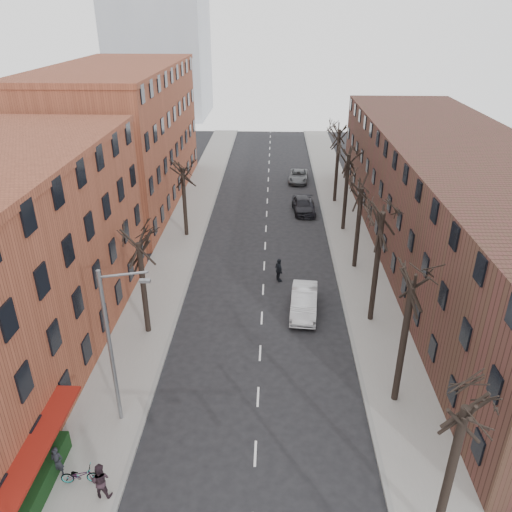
# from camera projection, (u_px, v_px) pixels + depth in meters

# --- Properties ---
(sidewalk_left) EXTENTS (4.00, 90.00, 0.15)m
(sidewalk_left) POSITION_uv_depth(u_px,v_px,m) (184.00, 231.00, 48.89)
(sidewalk_left) COLOR gray
(sidewalk_left) RESTS_ON ground
(sidewalk_right) EXTENTS (4.00, 90.00, 0.15)m
(sidewalk_right) POSITION_uv_depth(u_px,v_px,m) (348.00, 233.00, 48.37)
(sidewalk_right) COLOR gray
(sidewalk_right) RESTS_ON ground
(building_left_far) EXTENTS (12.00, 28.00, 14.00)m
(building_left_far) POSITION_uv_depth(u_px,v_px,m) (121.00, 138.00, 54.13)
(building_left_far) COLOR brown
(building_left_far) RESTS_ON ground
(building_right) EXTENTS (12.00, 50.00, 10.00)m
(building_right) POSITION_uv_depth(u_px,v_px,m) (457.00, 205.00, 41.44)
(building_right) COLOR #482721
(building_right) RESTS_ON ground
(awning_left) EXTENTS (1.20, 7.00, 0.15)m
(awning_left) POSITION_uv_depth(u_px,v_px,m) (50.00, 482.00, 23.01)
(awning_left) COLOR maroon
(awning_left) RESTS_ON ground
(hedge) EXTENTS (0.80, 6.00, 1.00)m
(hedge) POSITION_uv_depth(u_px,v_px,m) (36.00, 491.00, 21.83)
(hedge) COLOR black
(hedge) RESTS_ON sidewalk_left
(tree_right_b) EXTENTS (5.20, 5.20, 10.80)m
(tree_right_b) POSITION_uv_depth(u_px,v_px,m) (394.00, 400.00, 27.82)
(tree_right_b) COLOR black
(tree_right_b) RESTS_ON ground
(tree_right_c) EXTENTS (5.20, 5.20, 11.60)m
(tree_right_c) POSITION_uv_depth(u_px,v_px,m) (370.00, 320.00, 34.98)
(tree_right_c) COLOR black
(tree_right_c) RESTS_ON ground
(tree_right_d) EXTENTS (5.20, 5.20, 10.00)m
(tree_right_d) POSITION_uv_depth(u_px,v_px,m) (354.00, 267.00, 42.15)
(tree_right_d) COLOR black
(tree_right_d) RESTS_ON ground
(tree_right_e) EXTENTS (5.20, 5.20, 10.80)m
(tree_right_e) POSITION_uv_depth(u_px,v_px,m) (343.00, 230.00, 49.31)
(tree_right_e) COLOR black
(tree_right_e) RESTS_ON ground
(tree_right_f) EXTENTS (5.20, 5.20, 11.60)m
(tree_right_f) POSITION_uv_depth(u_px,v_px,m) (334.00, 202.00, 56.47)
(tree_right_f) COLOR black
(tree_right_f) RESTS_ON ground
(tree_left_a) EXTENTS (5.20, 5.20, 9.50)m
(tree_left_a) POSITION_uv_depth(u_px,v_px,m) (149.00, 332.00, 33.69)
(tree_left_a) COLOR black
(tree_left_a) RESTS_ON ground
(tree_left_b) EXTENTS (5.20, 5.20, 9.50)m
(tree_left_b) POSITION_uv_depth(u_px,v_px,m) (187.00, 236.00, 48.02)
(tree_left_b) COLOR black
(tree_left_b) RESTS_ON ground
(streetlight) EXTENTS (2.45, 0.22, 9.03)m
(streetlight) POSITION_uv_depth(u_px,v_px,m) (113.00, 343.00, 24.28)
(streetlight) COLOR slate
(streetlight) RESTS_ON ground
(silver_sedan) EXTENTS (2.23, 5.31, 1.70)m
(silver_sedan) POSITION_uv_depth(u_px,v_px,m) (304.00, 302.00, 35.58)
(silver_sedan) COLOR #B8BBC0
(silver_sedan) RESTS_ON ground
(parked_car_near) EXTENTS (2.35, 4.97, 1.64)m
(parked_car_near) POSITION_uv_depth(u_px,v_px,m) (302.00, 205.00, 53.29)
(parked_car_near) COLOR black
(parked_car_near) RESTS_ON ground
(parked_car_mid) EXTENTS (1.86, 4.55, 1.32)m
(parked_car_mid) POSITION_uv_depth(u_px,v_px,m) (306.00, 207.00, 53.16)
(parked_car_mid) COLOR black
(parked_car_mid) RESTS_ON ground
(parked_car_far) EXTENTS (2.74, 5.21, 1.40)m
(parked_car_far) POSITION_uv_depth(u_px,v_px,m) (298.00, 176.00, 62.82)
(parked_car_far) COLOR #54575B
(parked_car_far) RESTS_ON ground
(pedestrian_a) EXTENTS (0.61, 0.41, 1.64)m
(pedestrian_a) POSITION_uv_depth(u_px,v_px,m) (57.00, 462.00, 22.83)
(pedestrian_a) COLOR black
(pedestrian_a) RESTS_ON sidewalk_left
(pedestrian_b) EXTENTS (0.92, 0.73, 1.83)m
(pedestrian_b) POSITION_uv_depth(u_px,v_px,m) (100.00, 480.00, 21.84)
(pedestrian_b) COLOR black
(pedestrian_b) RESTS_ON sidewalk_left
(pedestrian_crossing) EXTENTS (0.91, 1.25, 1.98)m
(pedestrian_crossing) POSITION_uv_depth(u_px,v_px,m) (279.00, 270.00, 39.58)
(pedestrian_crossing) COLOR black
(pedestrian_crossing) RESTS_ON ground
(bicycle) EXTENTS (1.80, 0.77, 0.92)m
(bicycle) POSITION_uv_depth(u_px,v_px,m) (80.00, 475.00, 22.64)
(bicycle) COLOR gray
(bicycle) RESTS_ON sidewalk_left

